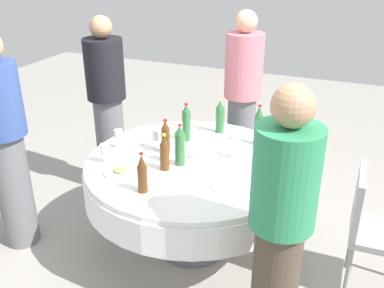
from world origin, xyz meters
The scene contains 24 objects.
ground_plane centered at (0.00, 0.00, 0.00)m, with size 10.00×10.00×0.00m, color gray.
dining_table centered at (0.00, 0.00, 0.60)m, with size 1.55×1.55×0.74m.
bottle_green_right centered at (0.57, -0.01, 0.87)m, with size 0.07×0.07×0.28m.
bottle_brown_inner centered at (0.05, 0.23, 0.86)m, with size 0.06×0.06×0.26m.
bottle_brown_mid centered at (-0.19, 0.12, 0.86)m, with size 0.07×0.07×0.26m.
bottle_green_left centered at (0.31, 0.18, 0.88)m, with size 0.07×0.07×0.31m.
bottle_green_south centered at (-0.08, 0.06, 0.88)m, with size 0.07×0.07×0.30m.
bottle_green_near centered at (0.46, -0.36, 0.89)m, with size 0.07×0.07×0.32m.
bottle_brown_west centered at (-0.51, 0.12, 0.87)m, with size 0.06×0.06×0.27m.
wine_glass_left centered at (-0.01, 0.59, 0.84)m, with size 0.06×0.06×0.15m.
wine_glass_south centered at (-0.26, 0.56, 0.83)m, with size 0.07×0.07×0.14m.
wine_glass_near centered at (0.16, -0.27, 0.84)m, with size 0.07×0.07×0.14m.
wine_glass_west centered at (0.09, 0.34, 0.84)m, with size 0.06×0.06×0.15m.
plate_north centered at (-0.24, -0.37, 0.75)m, with size 0.25×0.25×0.02m.
plate_rear centered at (-0.35, 0.38, 0.75)m, with size 0.23×0.23×0.04m.
plate_front centered at (0.13, -0.04, 0.75)m, with size 0.24×0.24×0.02m.
knife_inner centered at (0.37, -0.22, 0.74)m, with size 0.18×0.02×0.01m, color silver.
knife_mid centered at (0.19, 0.46, 0.74)m, with size 0.18×0.02×0.01m, color silver.
folded_napkin centered at (0.14, -0.57, 0.75)m, with size 0.18×0.18×0.02m, color white.
person_right centered at (-0.66, -0.77, 0.83)m, with size 0.34×0.34×1.59m.
person_inner centered at (-0.46, 1.27, 0.87)m, with size 0.34×0.34×1.66m.
person_mid centered at (0.55, 1.04, 0.85)m, with size 0.34×0.34×1.62m.
person_left centered at (1.12, -0.04, 0.86)m, with size 0.34×0.34×1.65m.
chair_near centered at (0.03, -1.24, 0.52)m, with size 0.41×0.41×0.87m.
Camera 1 is at (-2.58, -1.07, 2.17)m, focal length 40.97 mm.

